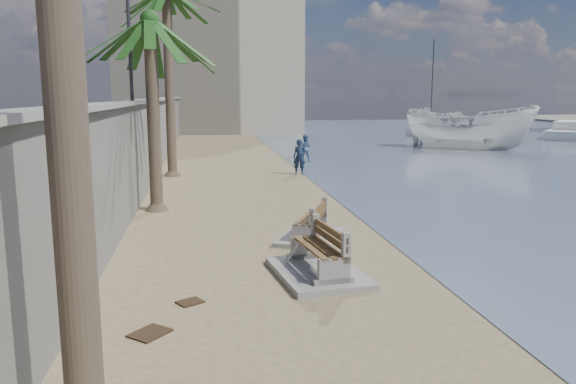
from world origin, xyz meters
TOP-DOWN VIEW (x-y plane):
  - ground_plane at (0.00, 0.00)m, footprint 140.00×140.00m
  - seawall at (-5.20, 20.00)m, footprint 0.45×70.00m
  - wall_cap at (-5.20, 20.00)m, footprint 0.80×70.00m
  - end_building at (-2.00, 52.00)m, footprint 18.00×12.00m
  - bench_near at (-0.39, 3.39)m, footprint 2.03×2.70m
  - bench_far at (0.02, 6.45)m, footprint 2.25×2.61m
  - palm_mid at (-4.33, 10.95)m, footprint 5.00×5.00m
  - pedestrian_sign at (-5.00, 1.50)m, footprint 0.78×0.07m
  - streetlight at (-5.10, 12.00)m, footprint 0.28×0.28m
  - person_a at (1.81, 18.61)m, footprint 0.78×0.60m
  - person_b at (3.00, 23.79)m, footprint 0.97×0.84m
  - boat_cruiser at (15.87, 29.68)m, footprint 4.92×4.91m
  - yacht_near at (30.71, 38.83)m, footprint 10.50×10.95m
  - yacht_far at (18.88, 38.40)m, footprint 5.95×9.59m
  - sailboat_west at (22.66, 52.70)m, footprint 6.25×4.55m
  - debris_b at (-3.68, 0.91)m, footprint 0.76×0.77m
  - debris_d at (-3.06, 2.21)m, footprint 0.57×0.54m

SIDE VIEW (x-z plane):
  - ground_plane at x=0.00m, z-range 0.00..0.00m
  - debris_b at x=-3.68m, z-range 0.00..0.03m
  - debris_d at x=-3.06m, z-range 0.00..0.03m
  - sailboat_west at x=22.66m, z-range -4.61..5.29m
  - yacht_near at x=30.71m, z-range -0.40..1.10m
  - yacht_far at x=18.88m, z-range -0.40..1.10m
  - bench_far at x=0.02m, z-range -0.06..0.86m
  - bench_near at x=-0.39m, z-range -0.07..0.97m
  - person_b at x=3.00m, z-range 0.00..1.73m
  - person_a at x=1.81m, z-range 0.00..1.95m
  - boat_cruiser at x=15.87m, z-range -0.40..3.65m
  - seawall at x=-5.20m, z-range 0.00..3.50m
  - wall_cap at x=-5.20m, z-range 3.49..3.61m
  - pedestrian_sign at x=-5.00m, z-range 3.95..6.35m
  - palm_mid at x=-4.33m, z-range 2.56..9.63m
  - streetlight at x=-5.10m, z-range 4.08..9.21m
  - end_building at x=-2.00m, z-range 0.00..14.00m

